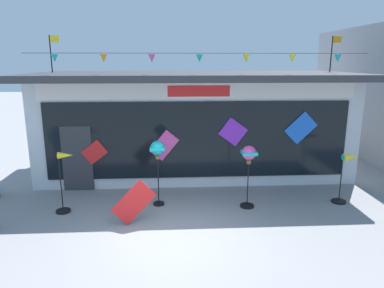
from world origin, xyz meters
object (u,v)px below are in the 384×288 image
object	(u,v)px
wind_spinner_left	(158,153)
display_kite_on_ground	(134,202)
kite_shop_building	(194,121)
wind_spinner_far_left	(64,178)
wind_spinner_center_right	(347,171)
wind_spinner_center_left	(249,159)

from	to	relation	value
wind_spinner_left	display_kite_on_ground	bearing A→B (deg)	-116.13
kite_shop_building	wind_spinner_far_left	bearing A→B (deg)	-134.68
wind_spinner_far_left	wind_spinner_center_right	world-z (taller)	wind_spinner_far_left
wind_spinner_center_left	wind_spinner_left	bearing A→B (deg)	173.15
kite_shop_building	display_kite_on_ground	size ratio (longest dim) A/B	10.44
wind_spinner_far_left	wind_spinner_center_left	xyz separation A→B (m)	(4.82, 0.05, 0.42)
wind_spinner_left	wind_spinner_center_right	world-z (taller)	wind_spinner_left
kite_shop_building	display_kite_on_ground	distance (m)	4.92
wind_spinner_far_left	wind_spinner_center_right	distance (m)	7.62
wind_spinner_far_left	wind_spinner_left	distance (m)	2.49
kite_shop_building	wind_spinner_left	world-z (taller)	kite_shop_building
display_kite_on_ground	wind_spinner_center_right	bearing A→B (deg)	9.80
kite_shop_building	wind_spinner_center_left	world-z (taller)	kite_shop_building
kite_shop_building	display_kite_on_ground	xyz separation A→B (m)	(-1.75, -4.43, -1.23)
wind_spinner_far_left	wind_spinner_left	xyz separation A→B (m)	(2.41, 0.34, 0.56)
kite_shop_building	wind_spinner_center_left	distance (m)	3.82
wind_spinner_center_right	wind_spinner_center_left	bearing A→B (deg)	-176.87
kite_shop_building	wind_spinner_left	distance (m)	3.52
wind_spinner_left	wind_spinner_center_right	xyz separation A→B (m)	(5.21, -0.14, -0.58)
kite_shop_building	wind_spinner_center_right	distance (m)	5.36
kite_shop_building	wind_spinner_center_right	world-z (taller)	kite_shop_building
wind_spinner_center_left	display_kite_on_ground	distance (m)	3.19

